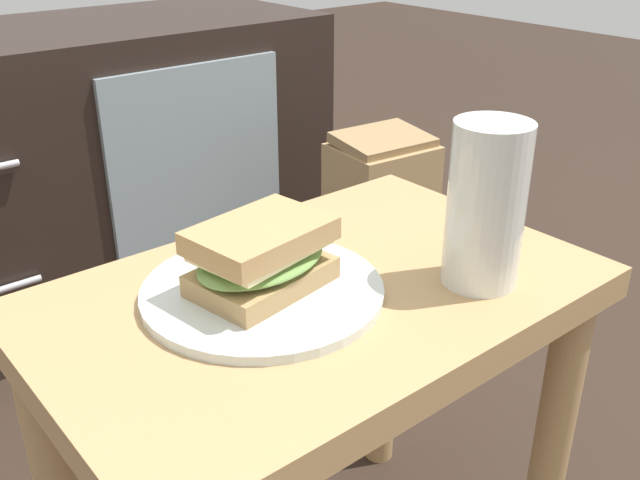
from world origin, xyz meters
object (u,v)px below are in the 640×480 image
at_px(tv_cabinet, 98,163).
at_px(paper_bag, 380,231).
at_px(beer_glass, 486,209).
at_px(plate, 263,291).
at_px(sandwich_front, 261,257).

xyz_separation_m(tv_cabinet, paper_bag, (0.37, -0.49, -0.09)).
xyz_separation_m(tv_cabinet, beer_glass, (-0.03, -1.04, 0.25)).
relative_size(plate, paper_bag, 0.58).
height_order(tv_cabinet, plate, tv_cabinet).
bearing_deg(paper_bag, tv_cabinet, 126.62).
relative_size(sandwich_front, beer_glass, 0.93).
height_order(plate, beer_glass, beer_glass).
height_order(plate, sandwich_front, sandwich_front).
distance_m(plate, paper_bag, 0.78).
bearing_deg(sandwich_front, beer_glass, -31.50).
height_order(sandwich_front, beer_glass, beer_glass).
height_order(tv_cabinet, beer_glass, beer_glass).
bearing_deg(paper_bag, plate, -143.48).
relative_size(tv_cabinet, paper_bag, 2.37).
bearing_deg(plate, tv_cabinet, 76.72).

